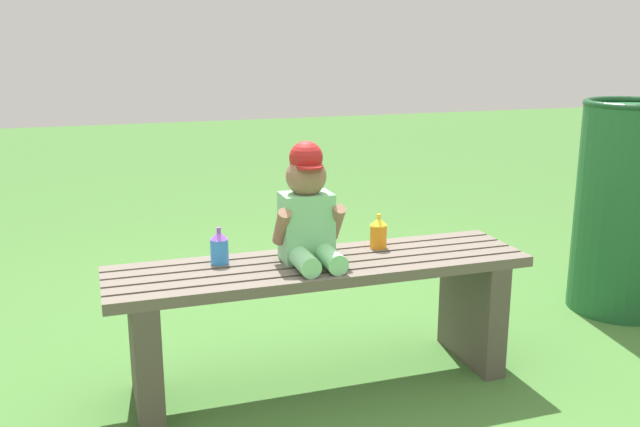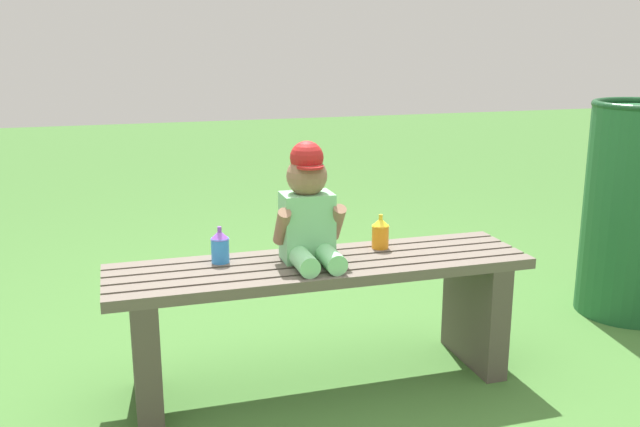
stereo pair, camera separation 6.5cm
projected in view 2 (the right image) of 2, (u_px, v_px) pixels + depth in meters
ground_plane at (321, 382)px, 2.47m from camera, size 16.00×16.00×0.00m
park_bench at (321, 304)px, 2.40m from camera, size 1.42×0.36×0.45m
child_figure at (308, 210)px, 2.33m from camera, size 0.23×0.27×0.40m
sippy_cup_left at (220, 246)px, 2.34m from camera, size 0.06×0.06×0.12m
sippy_cup_right at (380, 232)px, 2.50m from camera, size 0.06×0.06×0.12m
trash_bin at (636, 209)px, 3.00m from camera, size 0.44×0.44×0.92m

